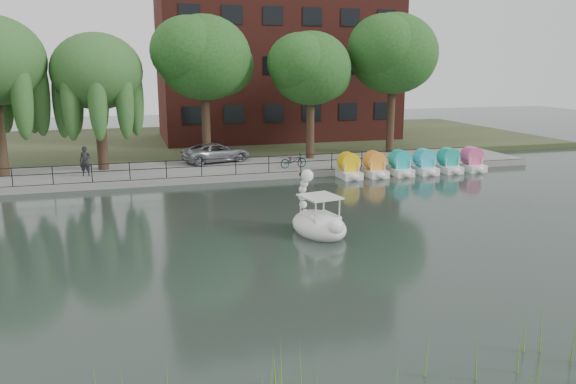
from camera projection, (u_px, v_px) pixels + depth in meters
name	position (u px, v px, depth m)	size (l,w,h in m)	color
ground_plane	(305.00, 250.00, 20.65)	(120.00, 120.00, 0.00)	#324039
promenade	(228.00, 169.00, 35.59)	(40.00, 6.00, 0.40)	gray
kerb	(237.00, 178.00, 32.82)	(40.00, 0.25, 0.40)	gray
land_strip	(199.00, 141.00, 48.70)	(60.00, 22.00, 0.36)	#47512D
railing	(236.00, 161.00, 32.80)	(32.00, 0.05, 1.00)	black
apartment_building	(276.00, 33.00, 48.54)	(20.00, 10.07, 18.00)	#4C1E16
willow_mid	(97.00, 72.00, 33.14)	(5.32, 5.32, 8.15)	#473323
broadleaf_center	(204.00, 58.00, 35.66)	(6.00, 6.00, 9.25)	#473323
broadleaf_right	(311.00, 69.00, 37.25)	(5.40, 5.40, 8.32)	#473323
broadleaf_far	(393.00, 54.00, 39.73)	(6.30, 6.30, 9.71)	#473323
minivan	(216.00, 151.00, 36.93)	(5.20, 2.39, 1.45)	gray
bicycle	(293.00, 160.00, 34.84)	(1.72, 0.60, 1.00)	gray
pedestrian	(85.00, 159.00, 32.13)	(0.71, 0.48, 1.98)	black
swan_boat	(318.00, 220.00, 22.60)	(2.40, 3.25, 2.49)	white
pedal_boat_row	(412.00, 165.00, 34.88)	(9.65, 1.70, 1.40)	white
reed_bank	(528.00, 352.00, 12.17)	(24.00, 2.40, 1.20)	#669938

